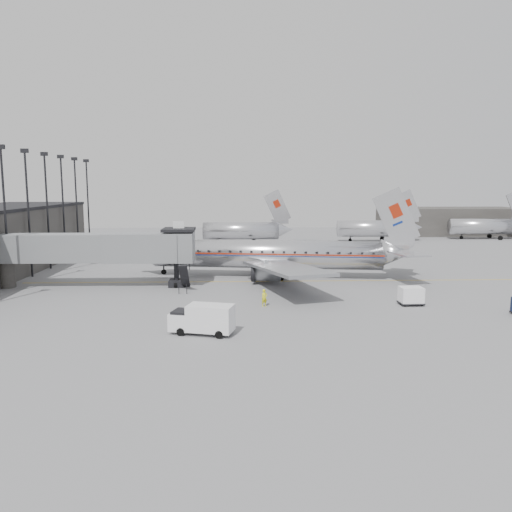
{
  "coord_description": "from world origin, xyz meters",
  "views": [
    {
      "loc": [
        -2.58,
        -50.47,
        10.98
      ],
      "look_at": [
        -0.55,
        4.3,
        3.2
      ],
      "focal_mm": 35.0,
      "sensor_mm": 36.0,
      "label": 1
    }
  ],
  "objects_px": {
    "baggage_cart_white": "(411,295)",
    "ramp_worker": "(264,298)",
    "airliner": "(272,254)",
    "service_van": "(203,319)"
  },
  "relations": [
    {
      "from": "airliner",
      "to": "ramp_worker",
      "type": "xyz_separation_m",
      "value": [
        -1.75,
        -14.9,
        -1.94
      ]
    },
    {
      "from": "baggage_cart_white",
      "to": "ramp_worker",
      "type": "relative_size",
      "value": 1.37
    },
    {
      "from": "service_van",
      "to": "baggage_cart_white",
      "type": "xyz_separation_m",
      "value": [
        18.65,
        8.41,
        -0.28
      ]
    },
    {
      "from": "baggage_cart_white",
      "to": "ramp_worker",
      "type": "height_order",
      "value": "baggage_cart_white"
    },
    {
      "from": "airliner",
      "to": "service_van",
      "type": "bearing_deg",
      "value": -97.77
    },
    {
      "from": "service_van",
      "to": "ramp_worker",
      "type": "bearing_deg",
      "value": 74.13
    },
    {
      "from": "service_van",
      "to": "baggage_cart_white",
      "type": "distance_m",
      "value": 20.46
    },
    {
      "from": "airliner",
      "to": "baggage_cart_white",
      "type": "height_order",
      "value": "airliner"
    },
    {
      "from": "airliner",
      "to": "baggage_cart_white",
      "type": "distance_m",
      "value": 19.07
    },
    {
      "from": "airliner",
      "to": "ramp_worker",
      "type": "bearing_deg",
      "value": -88.16
    }
  ]
}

